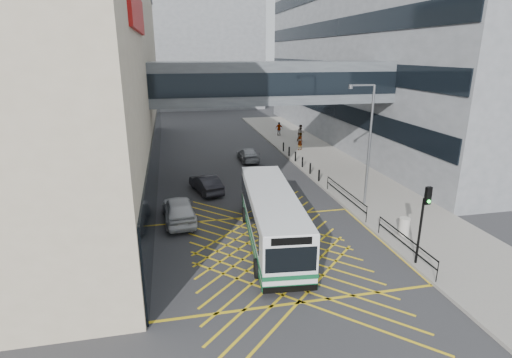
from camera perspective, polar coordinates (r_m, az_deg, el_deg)
ground at (r=20.62m, az=2.37°, el=-10.23°), size 120.00×120.00×0.00m
building_right at (r=50.53m, az=23.43°, el=16.67°), size 24.09×44.00×20.00m
building_far at (r=77.68m, az=-10.63°, el=16.87°), size 28.00×16.00×18.00m
skybridge at (r=30.68m, az=2.41°, el=13.63°), size 20.00×4.10×3.00m
pavement at (r=36.64m, az=10.21°, el=2.23°), size 6.00×54.00×0.16m
box_junction at (r=20.62m, az=2.37°, el=-10.22°), size 12.00×9.00×0.01m
bus at (r=20.84m, az=2.22°, el=-5.30°), size 3.28×10.26×2.83m
car_white at (r=24.13m, az=-10.95°, el=-4.25°), size 2.32×4.98×1.54m
car_dark at (r=28.84m, az=-7.16°, el=-0.67°), size 2.60×4.40×1.29m
car_silver at (r=37.05m, az=-1.16°, el=3.55°), size 1.69×4.00×1.24m
traffic_light at (r=19.58m, az=22.85°, el=-4.68°), size 0.28×0.45×3.84m
street_lamp at (r=25.98m, az=15.62°, el=5.63°), size 1.73×0.27×7.66m
litter_bin at (r=23.13m, az=20.40°, el=-6.39°), size 0.57×0.57×0.99m
kerb_railings at (r=23.87m, az=15.80°, el=-4.58°), size 0.05×12.54×1.00m
bollards at (r=35.57m, az=6.14°, el=2.83°), size 0.14×10.14×0.90m
pedestrian_a at (r=40.76m, az=6.29°, el=5.37°), size 0.87×0.79×1.79m
pedestrian_b at (r=44.75m, az=6.42°, el=6.52°), size 1.03×0.75×1.88m
pedestrian_c at (r=47.94m, az=3.33°, el=7.17°), size 1.04×0.75×1.60m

